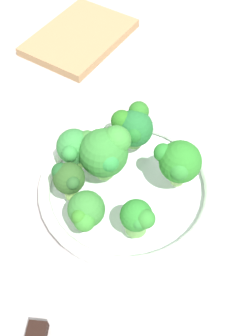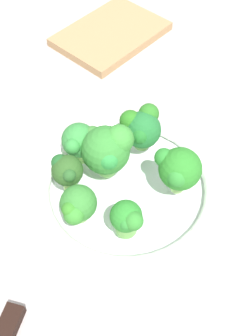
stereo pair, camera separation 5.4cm
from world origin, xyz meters
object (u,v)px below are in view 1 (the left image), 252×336
Objects in this scene: broccoli_floret_3 at (77,147)px; broccoli_floret_5 at (138,218)px; broccoli_floret_6 at (179,162)px; bowl at (126,187)px; broccoli_floret_2 at (86,212)px; cutting_board at (80,37)px; broccoli_floret_0 at (68,179)px; broccoli_floret_4 at (106,152)px; broccoli_floret_1 at (133,126)px.

broccoli_floret_3 reaches higher than broccoli_floret_5.
broccoli_floret_6 is at bearing -82.17° from broccoli_floret_3.
broccoli_floret_6 is (2.23, -6.47, 5.90)cm from bowl.
broccoli_floret_2 is 43.61cm from cutting_board.
broccoli_floret_0 is 0.75× the size of broccoli_floret_4.
broccoli_floret_5 reaches higher than cutting_board.
broccoli_floret_6 reaches higher than cutting_board.
broccoli_floret_5 is 0.73× the size of broccoli_floret_6.
broccoli_floret_0 is at bearing 128.17° from bowl.
cutting_board is (28.54, 27.45, -6.67)cm from broccoli_floret_6.
broccoli_floret_5 is at bearing 164.09° from broccoli_floret_6.
broccoli_floret_6 is at bearing -39.74° from broccoli_floret_2.
broccoli_floret_1 is at bearing 11.69° from bowl.
broccoli_floret_0 is at bearing 148.93° from broccoli_floret_4.
broccoli_floret_6 is at bearing -136.12° from cutting_board.
bowl is at bearing -14.98° from broccoli_floret_2.
broccoli_floret_5 is (-6.64, -3.94, 4.56)cm from bowl.
broccoli_floret_1 reaches higher than broccoli_floret_2.
cutting_board is (37.41, 24.92, -5.33)cm from broccoli_floret_5.
broccoli_floret_3 is 1.20× the size of broccoli_floret_5.
cutting_board is (35.54, 14.92, -6.13)cm from broccoli_floret_0.
broccoli_floret_2 reaches higher than bowl.
broccoli_floret_2 is at bearing 165.02° from bowl.
broccoli_floret_4 is at bearing 44.46° from broccoli_floret_5.
broccoli_floret_2 is 0.28× the size of cutting_board.
bowl is 1.22× the size of cutting_board.
cutting_board is (30.38, 18.02, -6.91)cm from broccoli_floret_4.
broccoli_floret_3 is 33.97cm from cutting_board.
broccoli_floret_3 is 0.31× the size of cutting_board.
broccoli_floret_1 is 1.10× the size of broccoli_floret_2.
broccoli_floret_1 and broccoli_floret_3 have the same top height.
broccoli_floret_0 is 1.14× the size of broccoli_floret_5.
broccoli_floret_5 is (-7.03, -6.90, -1.58)cm from broccoli_floret_4.
bowl is 9.40cm from broccoli_floret_0.
bowl is at bearing 30.69° from broccoli_floret_5.
broccoli_floret_4 is at bearing 5.13° from broccoli_floret_2.
broccoli_floret_0 is at bearing 48.64° from broccoli_floret_2.
cutting_board is at bearing 30.68° from broccoli_floret_4.
broccoli_floret_6 is (8.87, -2.53, 1.34)cm from broccoli_floret_5.
broccoli_floret_6 is (-4.64, -7.89, 0.77)cm from broccoli_floret_1.
broccoli_floret_1 is at bearing -21.77° from broccoli_floret_0.
broccoli_floret_0 is 10.21cm from broccoli_floret_5.
broccoli_floret_0 is 0.29× the size of cutting_board.
broccoli_floret_4 reaches higher than broccoli_floret_6.
broccoli_floret_6 reaches higher than broccoli_floret_3.
broccoli_floret_0 is at bearing -167.71° from broccoli_floret_3.
bowl is 9.75cm from broccoli_floret_2.
cutting_board is at bearing 33.67° from broccoli_floret_5.
cutting_board is (23.90, 19.56, -5.90)cm from broccoli_floret_1.
broccoli_floret_4 is 0.39× the size of cutting_board.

